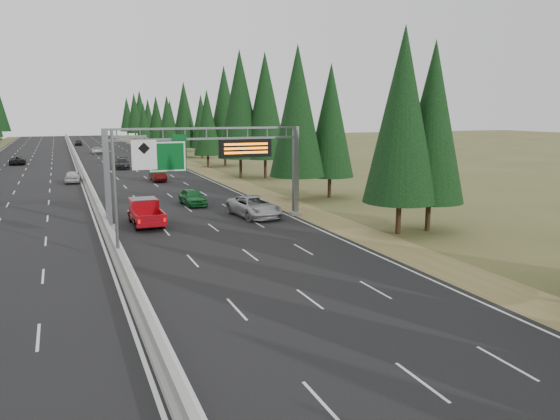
{
  "coord_description": "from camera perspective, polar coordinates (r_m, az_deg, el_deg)",
  "views": [
    {
      "loc": [
        -2.96,
        -8.68,
        9.19
      ],
      "look_at": [
        8.66,
        20.0,
        3.56
      ],
      "focal_mm": 35.0,
      "sensor_mm": 36.0,
      "label": 1
    }
  ],
  "objects": [
    {
      "name": "silver_minivan",
      "position": [
        47.56,
        -2.72,
        0.36
      ],
      "size": [
        3.64,
        6.75,
        1.8
      ],
      "primitive_type": "imported",
      "rotation": [
        0.0,
        0.0,
        0.1
      ],
      "color": "#A4A4A8",
      "rests_on": "road"
    },
    {
      "name": "road",
      "position": [
        89.2,
        -20.07,
        3.8
      ],
      "size": [
        32.0,
        260.0,
        0.08
      ],
      "primitive_type": "cube",
      "color": "black",
      "rests_on": "ground"
    },
    {
      "name": "car_onc_far",
      "position": [
        104.78,
        -25.75,
        4.71
      ],
      "size": [
        2.5,
        5.35,
        1.48
      ],
      "primitive_type": "imported",
      "rotation": [
        0.0,
        0.0,
        3.15
      ],
      "color": "black",
      "rests_on": "road"
    },
    {
      "name": "car_ahead_green",
      "position": [
        54.1,
        -9.13,
        1.36
      ],
      "size": [
        2.13,
        4.86,
        1.63
      ],
      "primitive_type": "imported",
      "rotation": [
        0.0,
        0.0,
        0.04
      ],
      "color": "#155F26",
      "rests_on": "road"
    },
    {
      "name": "hov_sign_pole",
      "position": [
        34.13,
        -15.91,
        2.4
      ],
      "size": [
        2.8,
        0.5,
        8.0
      ],
      "color": "slate",
      "rests_on": "road"
    },
    {
      "name": "car_ahead_dkgrey",
      "position": [
        91.21,
        -16.17,
        4.69
      ],
      "size": [
        2.74,
        5.78,
        1.63
      ],
      "primitive_type": "imported",
      "rotation": [
        0.0,
        0.0,
        -0.08
      ],
      "color": "black",
      "rests_on": "road"
    },
    {
      "name": "car_ahead_dkred",
      "position": [
        73.82,
        -12.64,
        3.58
      ],
      "size": [
        1.68,
        4.74,
        1.56
      ],
      "primitive_type": "imported",
      "rotation": [
        0.0,
        0.0,
        -0.01
      ],
      "color": "#4D0B0B",
      "rests_on": "road"
    },
    {
      "name": "red_pickup",
      "position": [
        45.73,
        -13.95,
        -0.03
      ],
      "size": [
        2.25,
        6.29,
        2.05
      ],
      "color": "black",
      "rests_on": "road"
    },
    {
      "name": "car_onc_white",
      "position": [
        75.17,
        -20.83,
        3.28
      ],
      "size": [
        2.32,
        4.78,
        1.57
      ],
      "primitive_type": "imported",
      "rotation": [
        0.0,
        0.0,
        3.04
      ],
      "color": "silver",
      "rests_on": "road"
    },
    {
      "name": "median_barrier",
      "position": [
        89.17,
        -20.09,
        4.04
      ],
      "size": [
        0.7,
        260.0,
        0.85
      ],
      "color": "gray",
      "rests_on": "road"
    },
    {
      "name": "tree_row_right",
      "position": [
        72.57,
        -1.81,
        10.11
      ],
      "size": [
        10.99,
        240.29,
        18.11
      ],
      "color": "black",
      "rests_on": "ground"
    },
    {
      "name": "shoulder_right",
      "position": [
        91.54,
        -8.86,
        4.45
      ],
      "size": [
        3.6,
        260.0,
        0.06
      ],
      "primitive_type": "cube",
      "color": "olive",
      "rests_on": "ground"
    },
    {
      "name": "car_ahead_white",
      "position": [
        124.96,
        -18.52,
        5.92
      ],
      "size": [
        2.6,
        5.14,
        1.39
      ],
      "primitive_type": "imported",
      "rotation": [
        0.0,
        0.0,
        -0.06
      ],
      "color": "silver",
      "rests_on": "road"
    },
    {
      "name": "sign_gantry",
      "position": [
        45.33,
        -6.81,
        5.28
      ],
      "size": [
        16.75,
        0.98,
        7.8
      ],
      "color": "slate",
      "rests_on": "road"
    },
    {
      "name": "car_ahead_far",
      "position": [
        156.9,
        -20.32,
        6.63
      ],
      "size": [
        2.04,
        4.61,
        1.54
      ],
      "primitive_type": "imported",
      "rotation": [
        0.0,
        0.0,
        -0.05
      ],
      "color": "black",
      "rests_on": "road"
    }
  ]
}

